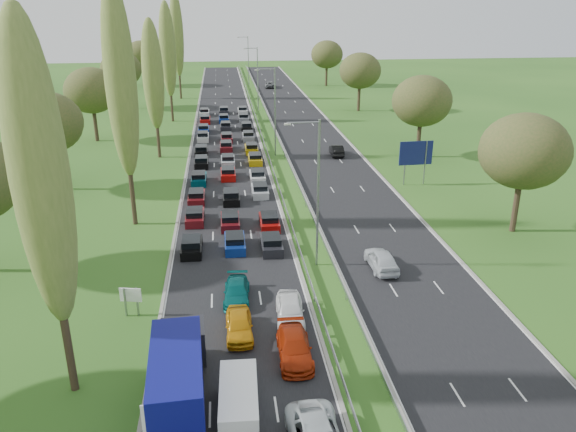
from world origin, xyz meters
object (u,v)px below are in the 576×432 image
info_sign (131,298)px  direction_sign (416,155)px  blue_lorry (179,375)px  white_van_rear (239,401)px  near_car_2 (177,367)px

info_sign → direction_sign: direction_sign is taller
blue_lorry → info_sign: bearing=108.6°
blue_lorry → info_sign: size_ratio=4.42×
white_van_rear → blue_lorry: bearing=160.8°
white_van_rear → info_sign: (-6.92, 10.97, 0.35)m
near_car_2 → info_sign: bearing=113.1°
blue_lorry → info_sign: 10.56m
direction_sign → blue_lorry: bearing=-124.6°
white_van_rear → direction_sign: (21.88, 37.25, 2.55)m
near_car_2 → direction_sign: direction_sign is taller
white_van_rear → near_car_2: bearing=135.0°
near_car_2 → blue_lorry: size_ratio=0.59×
near_car_2 → blue_lorry: 2.74m
near_car_2 → info_sign: info_sign is taller
near_car_2 → info_sign: 8.21m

